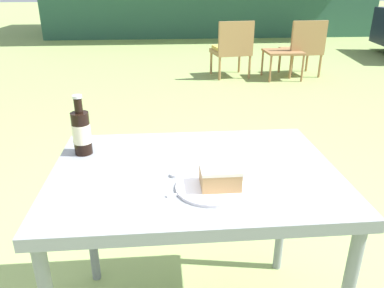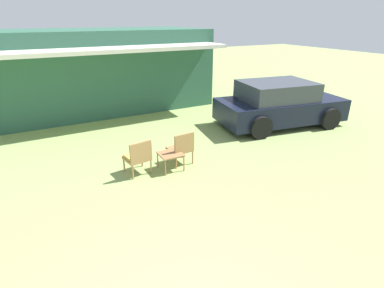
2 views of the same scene
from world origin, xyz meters
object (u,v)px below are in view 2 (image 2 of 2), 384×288
at_px(parked_car, 279,104).
at_px(wicker_chair_cushioned, 138,156).
at_px(wicker_chair_plain, 182,147).
at_px(garden_side_table, 170,155).

relative_size(parked_car, wicker_chair_cushioned, 5.21).
bearing_deg(wicker_chair_cushioned, parked_car, -177.03).
bearing_deg(wicker_chair_plain, garden_side_table, 14.52).
distance_m(parked_car, garden_side_table, 4.61).
distance_m(wicker_chair_cushioned, garden_side_table, 0.74).
height_order(parked_car, garden_side_table, parked_car).
relative_size(wicker_chair_cushioned, garden_side_table, 1.59).
bearing_deg(parked_car, wicker_chair_cushioned, -158.98).
distance_m(wicker_chair_cushioned, wicker_chair_plain, 1.07).
bearing_deg(parked_car, garden_side_table, -155.37).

